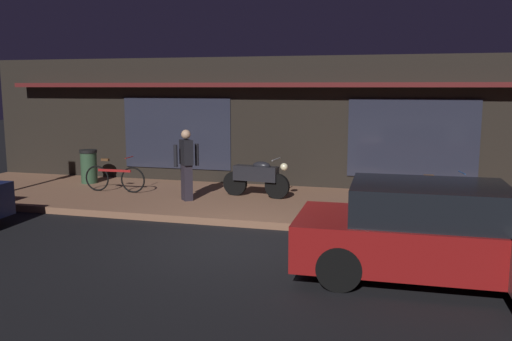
{
  "coord_description": "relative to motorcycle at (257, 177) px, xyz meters",
  "views": [
    {
      "loc": [
        2.97,
        -9.09,
        2.81
      ],
      "look_at": [
        -0.17,
        2.4,
        0.95
      ],
      "focal_mm": 37.85,
      "sensor_mm": 36.0,
      "label": 1
    }
  ],
  "objects": [
    {
      "name": "parked_car_far",
      "position": [
        3.87,
        -4.38,
        0.06
      ],
      "size": [
        4.15,
        1.87,
        1.42
      ],
      "color": "black",
      "rests_on": "ground_plane"
    },
    {
      "name": "person_photographer",
      "position": [
        -1.5,
        -0.79,
        0.38
      ],
      "size": [
        0.52,
        0.47,
        1.67
      ],
      "color": "#28232D",
      "rests_on": "sidewalk_slab"
    },
    {
      "name": "bicycle_parked",
      "position": [
        -3.67,
        -0.33,
        -0.14
      ],
      "size": [
        1.66,
        0.42,
        0.91
      ],
      "color": "black",
      "rests_on": "sidewalk_slab"
    },
    {
      "name": "motorcycle",
      "position": [
        0.0,
        0.0,
        0.0
      ],
      "size": [
        1.7,
        0.55,
        0.97
      ],
      "color": "black",
      "rests_on": "sidewalk_slab"
    },
    {
      "name": "bicycle_extra",
      "position": [
        4.16,
        -0.79,
        -0.14
      ],
      "size": [
        1.63,
        0.48,
        0.91
      ],
      "color": "black",
      "rests_on": "sidewalk_slab"
    },
    {
      "name": "storefront_building",
      "position": [
        0.39,
        3.07,
        1.16
      ],
      "size": [
        18.0,
        3.3,
        3.6
      ],
      "color": "black",
      "rests_on": "ground_plane"
    },
    {
      "name": "ground_plane",
      "position": [
        0.39,
        -3.32,
        -0.65
      ],
      "size": [
        60.0,
        60.0,
        0.0
      ],
      "primitive_type": "plane",
      "color": "black"
    },
    {
      "name": "sidewalk_slab",
      "position": [
        0.39,
        -0.32,
        -0.57
      ],
      "size": [
        18.0,
        4.0,
        0.15
      ],
      "primitive_type": "cube",
      "color": "#8C6047",
      "rests_on": "ground_plane"
    },
    {
      "name": "trash_bin",
      "position": [
        -5.02,
        0.64,
        -0.03
      ],
      "size": [
        0.48,
        0.48,
        0.93
      ],
      "color": "#2D4C33",
      "rests_on": "sidewalk_slab"
    }
  ]
}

